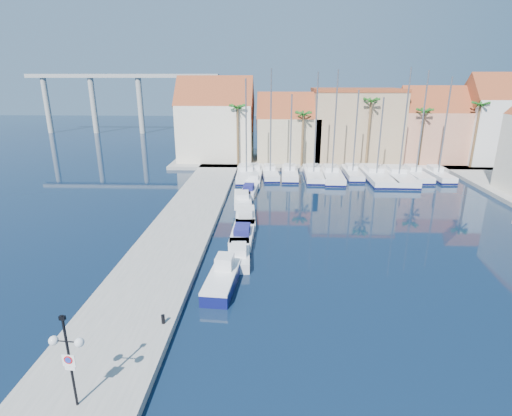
{
  "coord_description": "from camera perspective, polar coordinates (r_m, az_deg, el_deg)",
  "views": [
    {
      "loc": [
        -0.54,
        -19.94,
        13.75
      ],
      "look_at": [
        -1.93,
        12.69,
        3.0
      ],
      "focal_mm": 28.0,
      "sensor_mm": 36.0,
      "label": 1
    }
  ],
  "objects": [
    {
      "name": "sailboat_1",
      "position": [
        57.83,
        2.01,
        5.14
      ],
      "size": [
        2.84,
        8.27,
        14.85
      ],
      "rotation": [
        0.0,
        0.0,
        0.09
      ],
      "color": "white",
      "rests_on": "ground"
    },
    {
      "name": "sailboat_5",
      "position": [
        59.57,
        13.54,
        4.97
      ],
      "size": [
        2.21,
        8.19,
        12.1
      ],
      "rotation": [
        0.0,
        0.0,
        -0.0
      ],
      "color": "white",
      "rests_on": "ground"
    },
    {
      "name": "sailboat_6",
      "position": [
        59.15,
        16.64,
        4.56
      ],
      "size": [
        3.37,
        12.1,
        11.21
      ],
      "rotation": [
        0.0,
        0.0,
        0.02
      ],
      "color": "white",
      "rests_on": "ground"
    },
    {
      "name": "motorboat_west_4",
      "position": [
        48.9,
        -0.99,
        2.51
      ],
      "size": [
        2.05,
        5.36,
        1.4
      ],
      "rotation": [
        0.0,
        0.0,
        -0.07
      ],
      "color": "white",
      "rests_on": "ground"
    },
    {
      "name": "ground",
      "position": [
        24.22,
        3.42,
        -16.4
      ],
      "size": [
        260.0,
        260.0,
        0.0
      ],
      "primitive_type": "plane",
      "color": "black",
      "rests_on": "ground"
    },
    {
      "name": "sailboat_2",
      "position": [
        57.98,
        4.85,
        5.04
      ],
      "size": [
        2.48,
        8.72,
        11.55
      ],
      "rotation": [
        0.0,
        0.0,
        -0.02
      ],
      "color": "white",
      "rests_on": "ground"
    },
    {
      "name": "motorboat_west_5",
      "position": [
        54.21,
        -0.33,
        4.08
      ],
      "size": [
        1.94,
        5.87,
        1.4
      ],
      "rotation": [
        0.0,
        0.0,
        -0.01
      ],
      "color": "white",
      "rests_on": "ground"
    },
    {
      "name": "building_4",
      "position": [
        74.74,
        30.51,
        10.56
      ],
      "size": [
        8.3,
        8.0,
        14.0
      ],
      "color": "white",
      "rests_on": "shore_north"
    },
    {
      "name": "sailboat_0",
      "position": [
        57.46,
        -1.35,
        4.98
      ],
      "size": [
        3.04,
        10.24,
        13.57
      ],
      "rotation": [
        0.0,
        0.0,
        0.03
      ],
      "color": "white",
      "rests_on": "ground"
    },
    {
      "name": "lamp_post",
      "position": [
        18.63,
        -25.34,
        -17.61
      ],
      "size": [
        1.49,
        0.47,
        4.38
      ],
      "rotation": [
        0.0,
        0.0,
        -0.07
      ],
      "color": "black",
      "rests_on": "quay_west"
    },
    {
      "name": "sailboat_4",
      "position": [
        57.98,
        10.73,
        4.8
      ],
      "size": [
        3.01,
        10.47,
        14.71
      ],
      "rotation": [
        0.0,
        0.0,
        -0.03
      ],
      "color": "white",
      "rests_on": "ground"
    },
    {
      "name": "motorboat_west_2",
      "position": [
        39.69,
        -1.53,
        -1.27
      ],
      "size": [
        2.29,
        5.99,
        1.4
      ],
      "rotation": [
        0.0,
        0.0,
        0.07
      ],
      "color": "white",
      "rests_on": "ground"
    },
    {
      "name": "palm_3",
      "position": [
        66.11,
        22.92,
        12.37
      ],
      "size": [
        2.6,
        2.6,
        9.65
      ],
      "color": "brown",
      "rests_on": "shore_north"
    },
    {
      "name": "motorboat_west_6",
      "position": [
        60.23,
        -0.05,
        5.52
      ],
      "size": [
        1.95,
        6.03,
        1.4
      ],
      "rotation": [
        0.0,
        0.0,
        0.0
      ],
      "color": "white",
      "rests_on": "ground"
    },
    {
      "name": "quay_west",
      "position": [
        37.04,
        -10.97,
        -3.5
      ],
      "size": [
        6.0,
        77.0,
        0.5
      ],
      "primitive_type": "cube",
      "color": "gray",
      "rests_on": "ground"
    },
    {
      "name": "building_1",
      "position": [
        67.51,
        4.66,
        10.97
      ],
      "size": [
        10.3,
        8.0,
        11.0
      ],
      "color": "tan",
      "rests_on": "shore_north"
    },
    {
      "name": "palm_4",
      "position": [
        69.18,
        29.38,
        12.48
      ],
      "size": [
        2.6,
        2.6,
        10.65
      ],
      "color": "brown",
      "rests_on": "shore_north"
    },
    {
      "name": "sailboat_7",
      "position": [
        59.67,
        19.56,
        4.42
      ],
      "size": [
        3.35,
        11.62,
        14.98
      ],
      "rotation": [
        0.0,
        0.0,
        -0.03
      ],
      "color": "white",
      "rests_on": "ground"
    },
    {
      "name": "palm_0",
      "position": [
        62.35,
        -2.68,
        13.91
      ],
      "size": [
        2.6,
        2.6,
        10.15
      ],
      "color": "brown",
      "rests_on": "shore_north"
    },
    {
      "name": "motorboat_west_3",
      "position": [
        45.74,
        -1.92,
        1.38
      ],
      "size": [
        2.39,
        6.06,
        1.4
      ],
      "rotation": [
        0.0,
        0.0,
        0.08
      ],
      "color": "white",
      "rests_on": "ground"
    },
    {
      "name": "shore_north",
      "position": [
        70.06,
        11.12,
        6.77
      ],
      "size": [
        54.0,
        16.0,
        0.5
      ],
      "primitive_type": "cube",
      "color": "gray",
      "rests_on": "ground"
    },
    {
      "name": "motorboat_west_1",
      "position": [
        35.54,
        -1.92,
        -3.66
      ],
      "size": [
        2.0,
        5.94,
        1.4
      ],
      "rotation": [
        0.0,
        0.0,
        -0.02
      ],
      "color": "white",
      "rests_on": "ground"
    },
    {
      "name": "viaduct",
      "position": [
        109.03,
        -18.97,
        15.44
      ],
      "size": [
        48.0,
        2.2,
        14.45
      ],
      "color": "#9E9E99",
      "rests_on": "ground"
    },
    {
      "name": "building_2",
      "position": [
        69.68,
        13.91,
        11.53
      ],
      "size": [
        14.2,
        10.2,
        11.5
      ],
      "color": "tan",
      "rests_on": "shore_north"
    },
    {
      "name": "building_0",
      "position": [
        67.98,
        -5.7,
        12.03
      ],
      "size": [
        12.3,
        9.0,
        13.5
      ],
      "color": "beige",
      "rests_on": "shore_north"
    },
    {
      "name": "fishing_boat",
      "position": [
        27.86,
        -4.83,
        -9.95
      ],
      "size": [
        2.24,
        5.52,
        1.89
      ],
      "rotation": [
        0.0,
        0.0,
        -0.08
      ],
      "color": "#0D114F",
      "rests_on": "ground"
    },
    {
      "name": "palm_1",
      "position": [
        62.35,
        6.77,
        12.93
      ],
      "size": [
        2.6,
        2.6,
        9.15
      ],
      "color": "brown",
      "rests_on": "shore_north"
    },
    {
      "name": "motorboat_west_0",
      "position": [
        31.61,
        -2.47,
        -6.56
      ],
      "size": [
        2.0,
        5.33,
        1.4
      ],
      "rotation": [
        0.0,
        0.0,
        0.06
      ],
      "color": "white",
      "rests_on": "ground"
    },
    {
      "name": "bollard",
      "position": [
        23.91,
        -13.13,
        -15.2
      ],
      "size": [
        0.21,
        0.21,
        0.53
      ],
      "primitive_type": "cylinder",
      "color": "black",
      "rests_on": "quay_west"
    },
    {
      "name": "sailboat_9",
      "position": [
        62.55,
        24.41,
        4.49
      ],
      "size": [
        2.57,
        8.37,
        13.8
      ],
      "rotation": [
        0.0,
        0.0,
        0.04
      ],
      "color": "white",
      "rests_on": "ground"
    },
    {
      "name": "building_3",
      "position": [
        72.08,
        23.58,
        10.45
      ],
      "size": [
        10.3,
        8.0,
        12.0
      ],
      "color": "tan",
      "rests_on": "shore_north"
    },
    {
      "name": "sailboat_3",
      "position": [
        57.97,
        8.18,
        4.94
      ],
      "size": [
        2.62,
        9.68,
        14.41
      ],
      "rotation": [
        0.0,
        0.0,
        -0.01
      ],
      "color": "white",
      "rests_on": "ground"
    },
    {
      "name": "sailboat_8",
      "position": [
        61.57,
        21.69,
        4.63
      ],
      "size": [
        2.72,
        9.09,
        14.62
      ],
      "rotation": [
        0.0,
        0.0,
        0.04
      ],
      "color": "white",
      "rests_on": "ground"
    },
    {
      "name": "palm_2",
      "position": [
        63.73,
        16.12,
        14.18
      ],
      "size": [
        2.6,
        2.6,
        11.15
      ],
      "color": "brown",
      "rests_on": "shore_north"
    }
  ]
}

